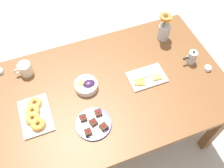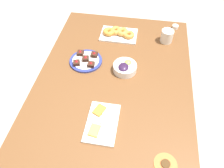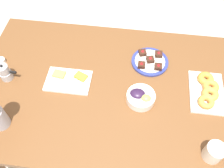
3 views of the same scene
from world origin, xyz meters
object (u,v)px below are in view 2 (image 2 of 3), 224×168
object	(u,v)px
dining_table	(112,96)
dessert_plate	(86,60)
jam_cup_berry	(175,27)
coffee_mug	(167,36)
croissant_platter	(119,33)
cheese_platter	(102,122)
grape_bowl	(125,67)

from	to	relation	value
dining_table	dessert_plate	size ratio (longest dim) A/B	7.07
jam_cup_berry	coffee_mug	bearing A→B (deg)	157.65
dining_table	coffee_mug	world-z (taller)	coffee_mug
dining_table	croissant_platter	size ratio (longest dim) A/B	5.71
jam_cup_berry	croissant_platter	bearing A→B (deg)	111.07
dessert_plate	cheese_platter	bearing A→B (deg)	-156.24
croissant_platter	jam_cup_berry	distance (m)	0.47
dining_table	grape_bowl	size ratio (longest dim) A/B	10.17
cheese_platter	jam_cup_berry	bearing A→B (deg)	-23.50
cheese_platter	dessert_plate	world-z (taller)	dessert_plate
coffee_mug	dessert_plate	distance (m)	0.64
dining_table	grape_bowl	world-z (taller)	grape_bowl
cheese_platter	dining_table	bearing A→B (deg)	-3.33
coffee_mug	cheese_platter	xyz separation A→B (m)	(-0.78, 0.35, -0.04)
coffee_mug	cheese_platter	bearing A→B (deg)	156.24
grape_bowl	croissant_platter	xyz separation A→B (m)	(0.37, 0.10, -0.01)
jam_cup_berry	dessert_plate	xyz separation A→B (m)	(-0.50, 0.62, -0.00)
dining_table	jam_cup_berry	xyz separation A→B (m)	(0.71, -0.40, 0.10)
dining_table	cheese_platter	bearing A→B (deg)	176.67
coffee_mug	cheese_platter	size ratio (longest dim) A/B	0.48
dining_table	dessert_plate	bearing A→B (deg)	46.67
dining_table	croissant_platter	xyz separation A→B (m)	(0.54, 0.04, 0.11)
coffee_mug	grape_bowl	distance (m)	0.45
dining_table	dessert_plate	xyz separation A→B (m)	(0.21, 0.22, 0.10)
jam_cup_berry	dessert_plate	size ratio (longest dim) A/B	0.21
grape_bowl	dessert_plate	world-z (taller)	grape_bowl
grape_bowl	dessert_plate	bearing A→B (deg)	81.46
croissant_platter	dessert_plate	size ratio (longest dim) A/B	1.24
cheese_platter	dessert_plate	distance (m)	0.51
dining_table	dessert_plate	world-z (taller)	dessert_plate
dining_table	cheese_platter	xyz separation A→B (m)	(-0.26, 0.01, 0.10)
coffee_mug	croissant_platter	bearing A→B (deg)	88.61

